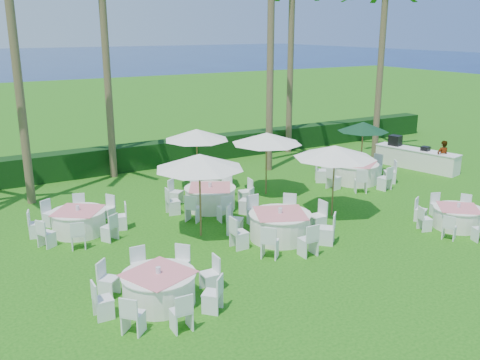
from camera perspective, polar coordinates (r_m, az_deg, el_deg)
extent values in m
plane|color=#17590F|center=(17.00, 8.45, -7.03)|extent=(120.00, 120.00, 0.00)
cube|color=black|center=(26.77, -7.63, 2.91)|extent=(34.00, 1.00, 1.20)
cylinder|color=white|center=(13.59, -8.63, -11.42)|extent=(1.78, 1.78, 0.77)
cylinder|color=white|center=(13.41, -8.70, -9.92)|extent=(1.85, 1.85, 0.03)
cube|color=#E8787C|center=(13.40, -8.70, -9.82)|extent=(1.86, 1.86, 0.01)
cylinder|color=silver|center=(13.36, -8.72, -9.49)|extent=(0.12, 0.12, 0.16)
cube|color=white|center=(14.03, -3.26, -9.97)|extent=(0.44, 0.44, 0.92)
cube|color=white|center=(14.69, -6.39, -8.80)|extent=(0.61, 0.61, 0.92)
cube|color=white|center=(14.73, -10.58, -8.91)|extent=(0.44, 0.44, 0.92)
cube|color=white|center=(14.14, -13.85, -10.23)|extent=(0.61, 0.61, 0.92)
cube|color=white|center=(13.20, -14.41, -12.25)|extent=(0.44, 0.44, 0.92)
cube|color=white|center=(12.46, -11.34, -13.85)|extent=(0.61, 0.61, 0.92)
cube|color=white|center=(12.41, -6.31, -13.75)|extent=(0.44, 0.44, 0.92)
cube|color=white|center=(13.08, -2.97, -12.00)|extent=(0.61, 0.61, 0.92)
cylinder|color=white|center=(17.31, 4.28, -4.97)|extent=(1.93, 1.93, 0.84)
cylinder|color=white|center=(17.16, 4.31, -3.63)|extent=(2.01, 2.01, 0.03)
cube|color=#E8787C|center=(17.15, 4.31, -3.55)|extent=(2.05, 2.05, 0.01)
cylinder|color=silver|center=(17.12, 4.32, -3.28)|extent=(0.13, 0.13, 0.18)
cube|color=white|center=(18.68, 5.19, -3.12)|extent=(0.66, 0.66, 1.01)
cube|color=white|center=(18.47, 1.68, -3.28)|extent=(0.47, 0.47, 1.01)
cube|color=white|center=(17.61, -0.55, -4.26)|extent=(0.66, 0.66, 1.01)
cube|color=white|center=(16.54, -0.09, -5.63)|extent=(0.47, 0.47, 1.01)
cube|color=white|center=(15.90, 3.21, -6.57)|extent=(0.66, 0.66, 1.01)
cube|color=white|center=(16.14, 7.28, -6.33)|extent=(0.47, 0.47, 1.01)
cube|color=white|center=(17.08, 9.28, -5.13)|extent=(0.66, 0.66, 1.01)
cube|color=white|center=(18.12, 8.27, -3.84)|extent=(0.47, 0.47, 1.01)
cylinder|color=white|center=(19.68, 22.16, -3.78)|extent=(1.56, 1.56, 0.68)
cylinder|color=white|center=(19.57, 22.27, -2.81)|extent=(1.63, 1.63, 0.03)
cube|color=#E8787C|center=(19.57, 22.28, -2.74)|extent=(1.78, 1.78, 0.01)
cylinder|color=silver|center=(19.54, 22.30, -2.51)|extent=(0.11, 0.11, 0.14)
cube|color=white|center=(20.81, 22.83, -2.61)|extent=(0.51, 0.51, 0.81)
cube|color=white|center=(20.62, 20.30, -2.51)|extent=(0.48, 0.48, 0.81)
cube|color=white|center=(19.88, 18.74, -3.03)|extent=(0.51, 0.51, 0.81)
cube|color=white|center=(19.01, 19.13, -3.93)|extent=(0.48, 0.48, 0.81)
cube|color=white|center=(18.52, 21.46, -4.69)|extent=(0.51, 0.51, 0.81)
cube|color=white|center=(18.74, 24.26, -4.78)|extent=(0.48, 0.48, 0.81)
cylinder|color=white|center=(18.55, -16.81, -4.32)|extent=(1.73, 1.73, 0.75)
cylinder|color=white|center=(18.42, -16.91, -3.20)|extent=(1.80, 1.80, 0.03)
cube|color=#E8787C|center=(18.42, -16.91, -3.13)|extent=(1.95, 1.95, 0.01)
cylinder|color=silver|center=(18.39, -16.93, -2.88)|extent=(0.12, 0.12, 0.16)
cube|color=white|center=(19.41, -13.98, -2.96)|extent=(0.57, 0.57, 0.90)
cube|color=white|center=(19.80, -16.78, -2.80)|extent=(0.51, 0.51, 0.90)
cube|color=white|center=(19.48, -19.59, -3.36)|extent=(0.57, 0.57, 0.90)
cube|color=white|center=(18.63, -20.98, -4.39)|extent=(0.51, 0.51, 0.90)
cube|color=white|center=(17.69, -19.96, -5.35)|extent=(0.57, 0.57, 0.90)
cube|color=white|center=(17.26, -16.89, -5.60)|extent=(0.51, 0.51, 0.90)
cube|color=white|center=(17.62, -13.77, -4.92)|extent=(0.57, 0.57, 0.90)
cube|color=white|center=(18.52, -12.66, -3.80)|extent=(0.51, 0.51, 0.90)
cylinder|color=white|center=(20.12, -3.20, -1.96)|extent=(1.86, 1.86, 0.81)
cylinder|color=white|center=(19.99, -3.22, -0.84)|extent=(1.94, 1.94, 0.03)
cube|color=#E8787C|center=(19.99, -3.22, -0.77)|extent=(2.04, 2.04, 0.01)
cylinder|color=silver|center=(19.96, -3.22, -0.53)|extent=(0.13, 0.13, 0.17)
cube|color=white|center=(21.36, -1.60, -0.64)|extent=(0.64, 0.64, 0.97)
cube|color=white|center=(21.40, -4.58, -0.66)|extent=(0.50, 0.50, 0.97)
cube|color=white|center=(20.71, -6.87, -1.29)|extent=(0.64, 0.64, 0.97)
cube|color=white|center=(19.66, -7.17, -2.25)|extent=(0.50, 0.50, 0.97)
cube|color=white|center=(18.85, -5.03, -3.00)|extent=(0.64, 0.64, 0.97)
cube|color=white|center=(18.81, -1.64, -2.98)|extent=(0.50, 0.50, 0.97)
cube|color=white|center=(19.56, 0.68, -2.22)|extent=(0.64, 0.64, 0.97)
cube|color=white|center=(20.62, 0.58, -1.25)|extent=(0.50, 0.50, 0.97)
cylinder|color=white|center=(24.03, 12.19, 0.72)|extent=(1.93, 1.93, 0.84)
cylinder|color=white|center=(23.92, 12.25, 1.71)|extent=(2.01, 2.01, 0.03)
cube|color=#E8787C|center=(23.91, 12.25, 1.77)|extent=(2.16, 2.16, 0.01)
cylinder|color=silver|center=(23.89, 12.27, 1.97)|extent=(0.13, 0.13, 0.18)
cube|color=white|center=(25.21, 14.23, 1.50)|extent=(0.55, 0.55, 1.00)
cube|color=white|center=(25.44, 11.69, 1.80)|extent=(0.65, 0.65, 1.00)
cube|color=white|center=(24.88, 9.41, 1.60)|extent=(0.55, 0.55, 1.00)
cube|color=white|center=(23.81, 8.62, 0.98)|extent=(0.65, 0.65, 1.00)
cube|color=white|center=(22.84, 9.97, 0.27)|extent=(0.55, 0.55, 1.00)
cube|color=white|center=(22.57, 12.77, -0.08)|extent=(0.65, 0.65, 1.00)
cube|color=white|center=(23.19, 15.19, 0.18)|extent=(0.55, 0.55, 1.00)
cube|color=white|center=(24.29, 15.71, 0.85)|extent=(0.65, 0.65, 1.00)
cylinder|color=brown|center=(17.27, -4.27, -1.83)|extent=(0.06, 0.06, 2.65)
cone|color=white|center=(16.95, -4.36, 2.00)|extent=(2.89, 2.89, 0.48)
sphere|color=brown|center=(16.91, -4.37, 2.54)|extent=(0.11, 0.11, 0.11)
cylinder|color=brown|center=(19.41, 9.92, -0.25)|extent=(0.06, 0.06, 2.50)
cone|color=white|center=(19.13, 10.08, 2.99)|extent=(2.94, 2.94, 0.45)
sphere|color=brown|center=(19.10, 10.10, 3.44)|extent=(0.10, 0.10, 0.10)
cylinder|color=brown|center=(22.23, -4.60, 2.02)|extent=(0.06, 0.06, 2.50)
cone|color=white|center=(21.99, -4.67, 4.86)|extent=(2.69, 2.69, 0.45)
sphere|color=brown|center=(21.96, -4.67, 5.26)|extent=(0.10, 0.10, 0.10)
cylinder|color=brown|center=(21.64, 2.82, 1.62)|extent=(0.06, 0.06, 2.46)
cone|color=white|center=(21.40, 2.86, 4.49)|extent=(2.85, 2.85, 0.44)
sphere|color=brown|center=(21.37, 2.87, 4.89)|extent=(0.10, 0.10, 0.10)
cylinder|color=brown|center=(25.00, 12.85, 3.14)|extent=(0.06, 0.06, 2.41)
cone|color=#0E341C|center=(24.79, 13.01, 5.58)|extent=(2.30, 2.30, 0.43)
sphere|color=brown|center=(24.76, 13.03, 5.92)|extent=(0.10, 0.10, 0.10)
cube|color=white|center=(27.18, 18.30, 2.11)|extent=(1.76, 4.11, 0.91)
cube|color=white|center=(27.08, 18.39, 3.09)|extent=(1.82, 4.17, 0.04)
cube|color=black|center=(27.58, 16.23, 4.07)|extent=(0.57, 0.65, 0.50)
cube|color=black|center=(26.88, 19.17, 3.19)|extent=(0.43, 0.43, 0.20)
imported|color=gray|center=(26.45, 20.76, 2.27)|extent=(0.65, 0.50, 1.59)
cylinder|color=brown|center=(21.41, -22.95, 13.07)|extent=(0.32, 0.32, 11.92)
cylinder|color=brown|center=(24.39, -13.95, 10.39)|extent=(0.32, 0.32, 8.82)
cylinder|color=brown|center=(24.92, 3.25, 12.05)|extent=(0.32, 0.32, 9.79)
cylinder|color=brown|center=(28.84, 5.39, 11.70)|extent=(0.32, 0.32, 8.95)
cylinder|color=brown|center=(28.45, 14.72, 11.06)|extent=(0.32, 0.32, 8.81)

